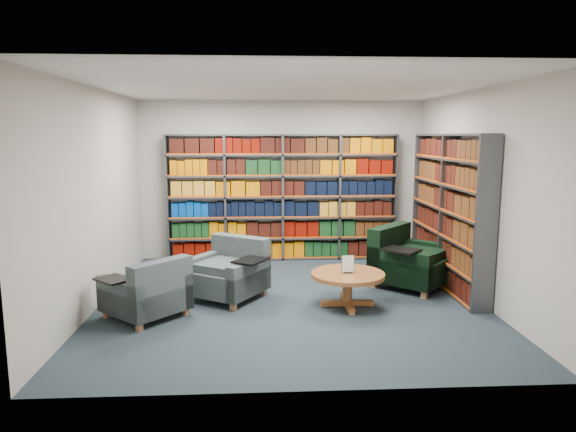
{
  "coord_description": "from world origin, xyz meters",
  "views": [
    {
      "loc": [
        -0.4,
        -6.63,
        2.19
      ],
      "look_at": [
        0.0,
        0.6,
        1.05
      ],
      "focal_mm": 32.0,
      "sensor_mm": 36.0,
      "label": 1
    }
  ],
  "objects": [
    {
      "name": "chair_teal_left",
      "position": [
        -0.81,
        0.2,
        0.32
      ],
      "size": [
        1.21,
        1.21,
        0.8
      ],
      "color": "#021A3E",
      "rests_on": "ground"
    },
    {
      "name": "coffee_table",
      "position": [
        0.72,
        -0.3,
        0.36
      ],
      "size": [
        0.95,
        0.95,
        0.67
      ],
      "color": "#935C29",
      "rests_on": "ground"
    },
    {
      "name": "chair_green_right",
      "position": [
        1.73,
        0.58,
        0.35
      ],
      "size": [
        1.34,
        1.34,
        0.87
      ],
      "color": "black",
      "rests_on": "ground"
    },
    {
      "name": "bookshelf_right",
      "position": [
        2.34,
        0.6,
        1.1
      ],
      "size": [
        0.28,
        2.5,
        2.2
      ],
      "color": "#47494F",
      "rests_on": "ground"
    },
    {
      "name": "chair_teal_front",
      "position": [
        -1.74,
        -0.59,
        0.3
      ],
      "size": [
        1.16,
        1.16,
        0.75
      ],
      "color": "#021A3E",
      "rests_on": "ground"
    },
    {
      "name": "bookshelf_back",
      "position": [
        0.0,
        2.34,
        1.1
      ],
      "size": [
        4.0,
        0.28,
        2.2
      ],
      "color": "#47494F",
      "rests_on": "ground"
    },
    {
      "name": "room_shell",
      "position": [
        0.0,
        0.0,
        1.4
      ],
      "size": [
        5.02,
        5.02,
        2.82
      ],
      "color": "black",
      "rests_on": "ground"
    }
  ]
}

